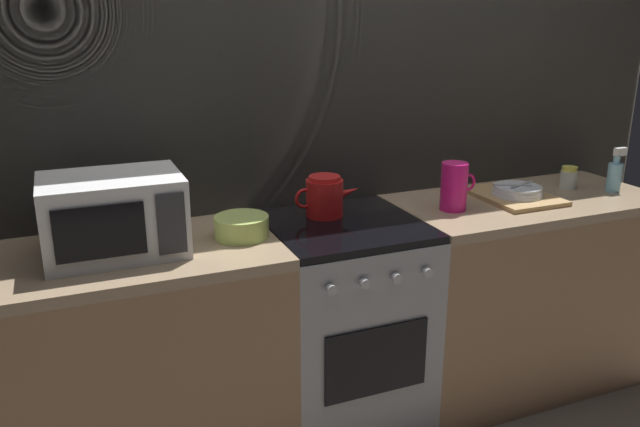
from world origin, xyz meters
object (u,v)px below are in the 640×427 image
Objects in this scene: mixing_bowl at (242,227)px; pitcher at (454,186)px; dish_pile at (515,193)px; stove_unit at (343,326)px; kettle at (325,196)px; microwave at (113,215)px; spray_bottle at (615,175)px; spice_jar at (569,178)px.

pitcher is at bearing -0.54° from mixing_bowl.
dish_pile is (1.25, 0.02, -0.02)m from mixing_bowl.
pitcher reaches higher than mixing_bowl.
kettle is (-0.04, 0.11, 0.53)m from stove_unit.
microwave is (-0.86, 0.01, 0.59)m from stove_unit.
spray_bottle is (0.84, -0.04, -0.02)m from pitcher.
spray_bottle is (1.37, -0.17, -0.00)m from kettle.
stove_unit is 1.04m from microwave.
kettle is 1.42× the size of pitcher.
stove_unit is 0.96m from dish_pile.
spray_bottle reaches higher than dish_pile.
pitcher is 0.99× the size of spray_bottle.
stove_unit is 1.96× the size of microwave.
microwave is at bearing -172.85° from kettle.
pitcher is at bearing -13.54° from kettle.
mixing_bowl is (0.44, -0.02, -0.10)m from microwave.
kettle is 1.21m from spice_jar.
pitcher is 1.90× the size of spice_jar.
spice_jar is (0.34, 0.04, 0.03)m from dish_pile.
kettle is 0.88m from dish_pile.
kettle reaches higher than dish_pile.
stove_unit is at bearing 178.23° from pitcher.
mixing_bowl is at bearing 178.26° from spray_bottle.
mixing_bowl is at bearing -178.93° from dish_pile.
mixing_bowl reaches higher than dish_pile.
kettle is 2.71× the size of spice_jar.
pitcher is at bearing 176.97° from spray_bottle.
microwave reaches higher than pitcher.
kettle is 1.42× the size of mixing_bowl.
mixing_bowl is at bearing -2.04° from microwave.
spice_jar is at bearing -2.51° from kettle.
spice_jar is (1.18, 0.06, 0.50)m from stove_unit.
stove_unit is 0.64m from mixing_bowl.
dish_pile is at bearing 1.07° from mixing_bowl.
pitcher is 0.50× the size of dish_pile.
spray_bottle reaches higher than stove_unit.
microwave is 4.38× the size of spice_jar.
spray_bottle is (0.50, -0.08, 0.06)m from dish_pile.
microwave is at bearing 178.20° from spray_bottle.
pitcher reaches higher than stove_unit.
stove_unit is 1.28m from spice_jar.
kettle is at bearing 7.15° from microwave.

